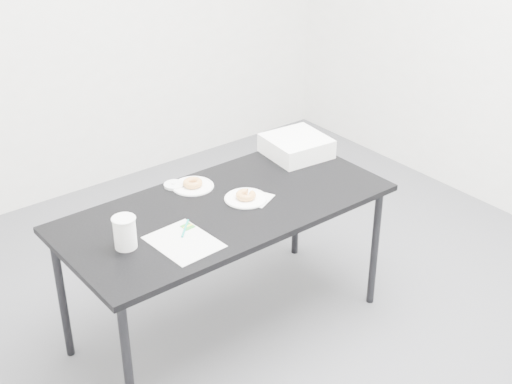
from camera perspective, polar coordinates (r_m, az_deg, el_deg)
floor at (r=3.59m, az=0.93°, el=-11.61°), size 4.00×4.00×0.00m
table at (r=3.29m, az=-2.47°, el=-1.86°), size 1.54×0.73×0.70m
scorecard at (r=3.00m, az=-5.80°, el=-3.99°), size 0.25×0.31×0.00m
logo_patch at (r=3.10m, az=-5.48°, el=-2.76°), size 0.05×0.05×0.00m
pen at (r=3.09m, az=-5.69°, el=-2.91°), size 0.10×0.11×0.01m
napkin at (r=3.31m, az=-0.06°, el=-0.50°), size 0.18×0.18×0.00m
plate_near at (r=3.30m, az=-0.82°, el=-0.52°), size 0.20×0.20×0.01m
donut_near at (r=3.30m, az=-0.82°, el=-0.24°), size 0.12×0.12×0.03m
plate_far at (r=3.43m, az=-5.07°, el=0.46°), size 0.20×0.20×0.01m
donut_far at (r=3.42m, az=-5.08°, el=0.73°), size 0.11×0.11×0.03m
coffee_cup at (r=2.97m, az=-10.45°, el=-3.20°), size 0.09×0.09×0.14m
cup_lid at (r=3.44m, az=-6.58°, el=0.56°), size 0.10×0.10×0.01m
bakery_box at (r=3.72m, az=3.25°, el=3.69°), size 0.32×0.32×0.10m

